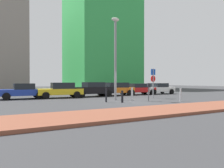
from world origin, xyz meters
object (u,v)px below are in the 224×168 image
at_px(parking_sign_post, 153,80).
at_px(street_lamp, 115,52).
at_px(parked_car_yellow, 61,90).
at_px(parked_car_red, 138,89).
at_px(parking_meter, 148,89).
at_px(parked_car_blue, 23,91).
at_px(parked_car_black, 92,89).
at_px(parked_car_orange, 115,89).
at_px(parked_car_white, 158,88).
at_px(traffic_bollard_edge, 181,95).
at_px(traffic_bollard_far, 106,95).
at_px(traffic_bollard_near, 132,94).
at_px(traffic_bollard_mid, 122,97).

distance_m(parking_sign_post, street_lamp, 4.61).
relative_size(parked_car_yellow, street_lamp, 0.61).
distance_m(parked_car_red, parking_meter, 8.23).
bearing_deg(parked_car_blue, street_lamp, -35.26).
relative_size(parked_car_black, parking_meter, 3.12).
bearing_deg(parking_sign_post, parked_car_orange, 101.70).
bearing_deg(parked_car_white, street_lamp, -150.70).
distance_m(parked_car_black, parking_meter, 7.09).
bearing_deg(parked_car_orange, traffic_bollard_edge, -82.44).
xyz_separation_m(parked_car_black, parking_sign_post, (4.13, -4.87, 0.96)).
xyz_separation_m(street_lamp, traffic_bollard_far, (-1.49, -1.27, -3.57)).
relative_size(parked_car_red, parking_sign_post, 1.51).
distance_m(parked_car_blue, parked_car_yellow, 3.38).
height_order(parked_car_blue, parking_meter, parking_meter).
distance_m(parked_car_blue, traffic_bollard_far, 8.20).
distance_m(parked_car_red, parking_sign_post, 5.73).
bearing_deg(parking_sign_post, traffic_bollard_far, -168.16).
height_order(parked_car_black, street_lamp, street_lamp).
height_order(parked_car_white, traffic_bollard_edge, parked_car_white).
bearing_deg(parking_meter, parked_car_orange, 82.97).
relative_size(parked_car_orange, street_lamp, 0.64).
xyz_separation_m(parked_car_black, traffic_bollard_near, (1.10, -5.92, -0.24)).
relative_size(parked_car_black, street_lamp, 0.64).
xyz_separation_m(parking_sign_post, street_lamp, (-3.95, 0.13, 2.37)).
height_order(parked_car_white, street_lamp, street_lamp).
bearing_deg(parked_car_white, parked_car_blue, -179.31).
relative_size(parked_car_blue, parking_meter, 2.79).
distance_m(parking_meter, traffic_bollard_mid, 2.59).
relative_size(parked_car_orange, parking_sign_post, 1.60).
bearing_deg(traffic_bollard_near, parked_car_blue, 142.23).
bearing_deg(parked_car_black, parked_car_blue, 178.79).
bearing_deg(parked_car_yellow, traffic_bollard_near, -52.25).
bearing_deg(parked_car_white, parked_car_black, -177.92).
bearing_deg(parked_car_red, parked_car_blue, -178.83).
distance_m(parked_car_black, traffic_bollard_near, 6.02).
height_order(parking_sign_post, traffic_bollard_near, parking_sign_post).
bearing_deg(parked_car_yellow, parking_meter, -50.35).
distance_m(parked_car_orange, traffic_bollard_far, 7.82).
bearing_deg(traffic_bollard_far, parked_car_red, 40.74).
relative_size(parked_car_blue, parked_car_yellow, 0.94).
bearing_deg(traffic_bollard_near, traffic_bollard_far, -177.87).
height_order(parked_car_black, parking_sign_post, parking_sign_post).
distance_m(traffic_bollard_near, traffic_bollard_far, 2.40).
xyz_separation_m(parked_car_white, traffic_bollard_mid, (-9.65, -7.25, -0.26)).
relative_size(parked_car_black, traffic_bollard_near, 4.15).
bearing_deg(traffic_bollard_near, traffic_bollard_mid, -146.62).
xyz_separation_m(parking_meter, traffic_bollard_near, (-1.02, 0.85, -0.39)).
height_order(parked_car_blue, traffic_bollard_far, parked_car_blue).
distance_m(parked_car_white, parking_sign_post, 7.36).
distance_m(parked_car_orange, street_lamp, 6.84).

